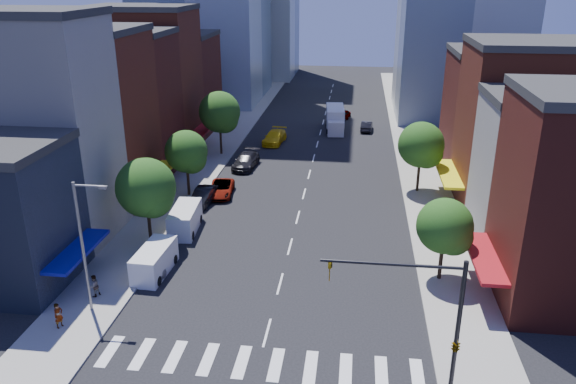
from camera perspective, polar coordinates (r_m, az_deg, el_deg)
name	(u,v)px	position (r m, az deg, el deg)	size (l,w,h in m)	color
ground	(267,333)	(36.24, -2.15, -14.09)	(220.00, 220.00, 0.00)	black
sidewalk_left	(221,145)	(74.30, -6.81, 4.80)	(5.00, 120.00, 0.15)	gray
sidewalk_right	(415,152)	(72.62, 12.78, 4.02)	(5.00, 120.00, 0.15)	gray
crosswalk	(259,363)	(33.87, -2.99, -16.99)	(19.00, 3.00, 0.01)	silver
bldg_left_1	(33,132)	(50.09, -24.50, 5.53)	(12.00, 8.00, 18.00)	beige
bldg_left_2	(83,119)	(57.49, -20.11, 6.95)	(12.00, 9.00, 16.00)	maroon
bldg_left_3	(119,105)	(65.08, -16.77, 8.44)	(12.00, 8.00, 15.00)	#511A14
bldg_left_4	(146,82)	(72.59, -14.23, 10.75)	(12.00, 9.00, 17.00)	maroon
bldg_left_5	(172,84)	(81.73, -11.75, 10.65)	(12.00, 10.00, 13.00)	#511A14
bldg_right_1	(558,176)	(49.29, 25.71, 1.43)	(12.00, 8.00, 12.00)	beige
bldg_right_2	(529,129)	(57.12, 23.31, 5.90)	(12.00, 10.00, 15.00)	maroon
bldg_right_3	(503,115)	(66.73, 21.00, 7.35)	(12.00, 10.00, 13.00)	#511A14
traffic_signal	(446,331)	(30.24, 15.77, -13.41)	(7.24, 2.24, 8.00)	black
streetlight	(84,240)	(37.89, -19.99, -4.56)	(2.25, 0.25, 9.00)	slate
tree_left_near	(148,190)	(46.15, -14.08, 0.19)	(4.80, 4.80, 7.30)	black
tree_left_mid	(188,153)	(56.06, -10.16, 3.89)	(4.20, 4.20, 6.65)	black
tree_left_far	(221,114)	(68.90, -6.85, 7.90)	(5.00, 5.00, 7.75)	black
tree_right_near	(447,229)	(41.23, 15.83, -3.60)	(4.00, 4.00, 6.20)	black
tree_right_far	(422,147)	(57.76, 13.50, 4.49)	(4.60, 4.60, 7.20)	black
parked_car_front	(158,259)	(43.99, -13.04, -6.64)	(1.84, 4.58, 1.56)	#B2B2B7
parked_car_second	(203,196)	(55.26, -8.58, -0.40)	(1.64, 4.71, 1.55)	black
parked_car_third	(221,189)	(57.11, -6.81, 0.34)	(2.33, 5.04, 1.40)	#999999
parked_car_rear	(246,161)	(65.09, -4.30, 3.18)	(2.29, 5.64, 1.64)	black
cargo_van_near	(154,262)	(43.13, -13.47, -6.89)	(2.17, 4.97, 2.09)	white
cargo_van_far	(185,220)	(49.46, -10.45, -2.81)	(2.43, 5.25, 2.18)	white
taxi	(275,137)	(74.51, -1.38, 5.59)	(2.31, 5.69, 1.65)	yellow
traffic_car_oncoming	(367,126)	(81.47, 7.99, 6.66)	(1.46, 4.17, 1.38)	black
traffic_car_far	(345,114)	(88.60, 5.79, 7.91)	(1.52, 3.77, 1.29)	#999999
box_truck	(335,120)	(81.03, 4.81, 7.32)	(2.99, 8.17, 3.23)	silver
pedestrian_near	(58,315)	(38.76, -22.29, -11.53)	(0.62, 0.40, 1.69)	#999999
pedestrian_far	(94,286)	(41.31, -19.10, -9.00)	(0.78, 0.61, 1.61)	#999999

